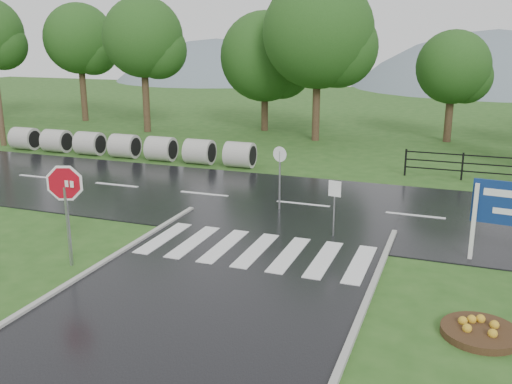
% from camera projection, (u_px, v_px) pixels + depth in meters
% --- Properties ---
extents(ground, '(120.00, 120.00, 0.00)m').
position_uv_depth(ground, '(173.00, 334.00, 11.88)').
color(ground, '#28501A').
rests_on(ground, ground).
extents(main_road, '(90.00, 8.00, 0.04)m').
position_uv_depth(main_road, '(303.00, 205.00, 20.93)').
color(main_road, black).
rests_on(main_road, ground).
extents(crosswalk, '(6.50, 2.80, 0.02)m').
position_uv_depth(crosswalk, '(256.00, 250.00, 16.39)').
color(crosswalk, silver).
rests_on(crosswalk, ground).
extents(hills, '(102.00, 48.00, 48.00)m').
position_uv_depth(hills, '(442.00, 208.00, 73.63)').
color(hills, slate).
rests_on(hills, ground).
extents(treeline, '(83.20, 5.20, 10.00)m').
position_uv_depth(treeline, '(385.00, 142.00, 33.25)').
color(treeline, '#1B4314').
rests_on(treeline, ground).
extents(culvert_pipes, '(13.90, 1.20, 1.20)m').
position_uv_depth(culvert_pipes, '(125.00, 146.00, 28.89)').
color(culvert_pipes, '#9E9B93').
rests_on(culvert_pipes, ground).
extents(stop_sign, '(1.24, 0.46, 2.96)m').
position_uv_depth(stop_sign, '(65.00, 193.00, 14.92)').
color(stop_sign, '#939399').
rests_on(stop_sign, ground).
extents(flower_bed, '(1.60, 1.60, 0.32)m').
position_uv_depth(flower_bed, '(480.00, 331.00, 11.80)').
color(flower_bed, '#332111').
rests_on(flower_bed, ground).
extents(reg_sign_small, '(0.40, 0.09, 1.80)m').
position_uv_depth(reg_sign_small, '(335.00, 197.00, 17.26)').
color(reg_sign_small, '#939399').
rests_on(reg_sign_small, ground).
extents(reg_sign_round, '(0.53, 0.15, 2.32)m').
position_uv_depth(reg_sign_round, '(280.00, 171.00, 19.90)').
color(reg_sign_round, '#939399').
rests_on(reg_sign_round, ground).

